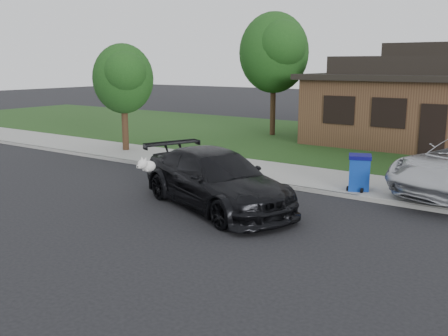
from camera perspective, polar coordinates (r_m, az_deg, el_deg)
The scene contains 8 objects.
ground at distance 13.82m, azimuth -4.92°, elevation -4.41°, with size 120.00×120.00×0.00m, color black.
sidewalk at distance 17.81m, azimuth 5.43°, elevation -0.52°, with size 60.00×3.00×0.12m, color gray.
curb at distance 16.55m, azimuth 2.86°, elevation -1.43°, with size 60.00×0.12×0.12m, color gray.
lawn at distance 24.97m, azimuth 14.56°, elevation 2.74°, with size 60.00×13.00×0.13m, color #193814.
sedan at distance 13.55m, azimuth -0.96°, elevation -1.30°, with size 5.79×3.98×1.56m.
recycling_bin at distance 15.49m, azimuth 15.20°, elevation -0.48°, with size 0.83×0.83×1.08m.
tree_0 at distance 26.39m, azimuth 5.91°, elevation 13.15°, with size 3.78×3.60×6.34m.
tree_2 at distance 22.07m, azimuth -11.41°, elevation 10.09°, with size 2.73×2.60×4.59m.
Camera 1 is at (8.55, -10.15, 3.87)m, focal length 40.00 mm.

